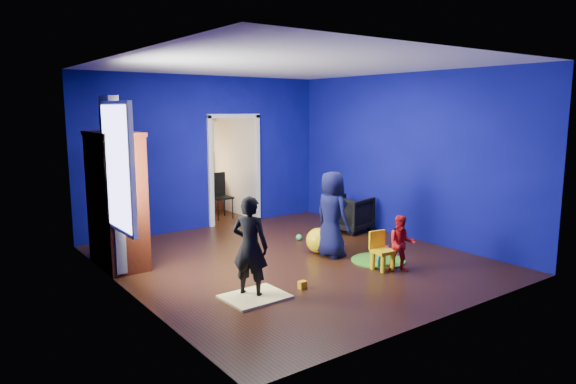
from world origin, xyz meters
TOP-DOWN VIEW (x-y plane):
  - floor at (0.00, 0.00)m, footprint 5.00×5.50m
  - ceiling at (0.00, 0.00)m, footprint 5.00×5.50m
  - wall_back at (0.00, 2.75)m, footprint 5.00×0.02m
  - wall_front at (0.00, -2.75)m, footprint 5.00×0.02m
  - wall_left at (-2.50, 0.00)m, footprint 0.02×5.50m
  - wall_right at (2.50, 0.00)m, footprint 0.02×5.50m
  - alcove at (0.60, 3.62)m, footprint 1.00×1.75m
  - armchair at (1.99, 0.88)m, footprint 0.87×0.85m
  - child_black at (-1.32, -0.92)m, footprint 0.51×0.54m
  - child_navy at (0.62, -0.20)m, footprint 0.44×0.66m
  - toddler_red at (0.91, -1.36)m, footprint 0.50×0.48m
  - vase at (-2.22, 0.97)m, footprint 0.21×0.21m
  - potted_plant at (-2.22, 1.49)m, footprint 0.27×0.27m
  - tv_armoire at (-2.22, 1.27)m, footprint 0.58×1.14m
  - crt_tv at (-2.18, 1.27)m, footprint 0.46×0.70m
  - yellow_blanket at (-1.32, -1.02)m, footprint 0.77×0.62m
  - hopper_ball at (0.57, 0.05)m, footprint 0.41×0.41m
  - kid_chair at (0.76, -1.16)m, footprint 0.31×0.31m
  - play_mat at (1.01, -0.83)m, footprint 0.81×0.81m
  - toy_arch at (1.01, -0.83)m, footprint 0.54×0.57m
  - window_left at (-2.48, 0.35)m, footprint 0.03×0.95m
  - curtain at (-2.37, 0.90)m, footprint 0.14×0.42m
  - doorway at (0.60, 2.75)m, footprint 1.16×0.10m
  - study_desk at (0.60, 4.26)m, footprint 0.88×0.44m
  - desk_monitor at (0.60, 4.38)m, footprint 0.40×0.05m
  - desk_lamp at (0.32, 4.32)m, footprint 0.14×0.14m
  - folding_chair at (0.60, 3.30)m, footprint 0.40×0.40m
  - book_shelf at (0.60, 4.37)m, footprint 0.88×0.24m
  - toy_0 at (1.46, -0.55)m, footprint 0.10×0.08m
  - toy_1 at (2.01, 1.13)m, footprint 0.11×0.11m
  - toy_2 at (-0.66, -1.10)m, footprint 0.10×0.08m
  - toy_3 at (0.80, 0.88)m, footprint 0.11×0.11m
  - toy_4 at (0.98, -0.02)m, footprint 0.10×0.08m

SIDE VIEW (x-z plane):
  - floor at x=0.00m, z-range -0.01..0.01m
  - play_mat at x=1.01m, z-range 0.00..0.02m
  - yellow_blanket at x=-1.32m, z-range 0.00..0.03m
  - toy_arch at x=1.01m, z-range -0.35..0.39m
  - toy_0 at x=1.46m, z-range 0.00..0.10m
  - toy_2 at x=-0.66m, z-range 0.00..0.10m
  - toy_4 at x=0.98m, z-range 0.00..0.10m
  - toy_1 at x=2.01m, z-range 0.00..0.11m
  - toy_3 at x=0.80m, z-range 0.00..0.11m
  - hopper_ball at x=0.57m, z-range 0.00..0.41m
  - kid_chair at x=0.76m, z-range 0.00..0.50m
  - armchair at x=1.99m, z-range 0.00..0.66m
  - study_desk at x=0.60m, z-range 0.00..0.75m
  - toddler_red at x=0.91m, z-range 0.00..0.80m
  - folding_chair at x=0.60m, z-range 0.00..0.92m
  - child_black at x=-1.32m, z-range 0.00..1.25m
  - child_navy at x=0.62m, z-range 0.00..1.33m
  - desk_lamp at x=0.32m, z-range 0.86..1.00m
  - desk_monitor at x=0.60m, z-range 0.79..1.11m
  - tv_armoire at x=-2.22m, z-range 0.00..1.96m
  - crt_tv at x=-2.18m, z-range 0.75..1.29m
  - doorway at x=0.60m, z-range 0.00..2.10m
  - alcove at x=0.60m, z-range 0.00..2.50m
  - curtain at x=-2.37m, z-range 0.05..2.45m
  - wall_back at x=0.00m, z-range 0.00..2.90m
  - wall_front at x=0.00m, z-range 0.00..2.90m
  - wall_left at x=-2.50m, z-range 0.00..2.90m
  - wall_right at x=2.50m, z-range 0.00..2.90m
  - window_left at x=-2.48m, z-range 0.77..2.33m
  - book_shelf at x=0.60m, z-range 2.00..2.04m
  - vase at x=-2.22m, z-range 1.96..2.17m
  - potted_plant at x=-2.22m, z-range 1.96..2.40m
  - ceiling at x=0.00m, z-range 2.90..2.90m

